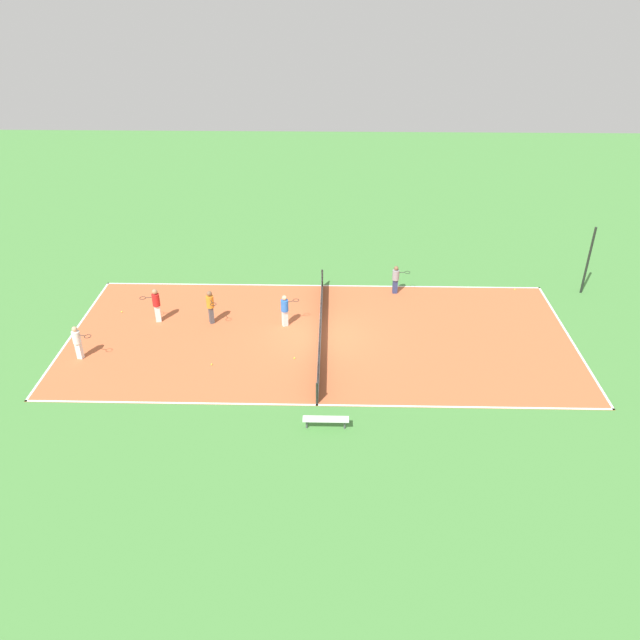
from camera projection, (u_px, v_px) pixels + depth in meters
ground_plane at (320, 336)px, 29.44m from camera, size 80.00×80.00×0.00m
court_surface at (320, 336)px, 29.43m from camera, size 10.58×23.63×0.02m
tennis_net at (320, 327)px, 29.17m from camera, size 10.38×0.10×0.99m
bench at (326, 420)px, 23.52m from camera, size 0.36×1.74×0.45m
player_near_blue at (285, 309)px, 29.80m from camera, size 0.72×0.98×1.64m
player_coach_red at (156, 303)px, 30.11m from camera, size 0.50×0.98×1.76m
player_near_white at (77, 340)px, 27.35m from camera, size 0.56×0.99×1.62m
player_center_orange at (210, 305)px, 29.99m from camera, size 0.98×0.71×1.74m
player_baseline_gray at (396, 278)px, 32.77m from camera, size 0.40×0.95×1.56m
tennis_ball_midcourt at (515, 289)px, 33.49m from camera, size 0.07×0.07×0.07m
tennis_ball_far_baseline at (294, 358)px, 27.74m from camera, size 0.07×0.07×0.07m
tennis_ball_near_net at (212, 364)px, 27.32m from camera, size 0.07×0.07×0.07m
tennis_ball_right_alley at (122, 312)px, 31.37m from camera, size 0.07×0.07×0.07m
fence_post_back_left at (588, 261)px, 32.36m from camera, size 0.12×0.12×3.72m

